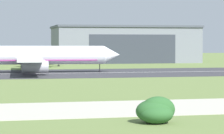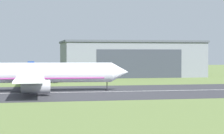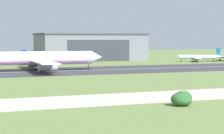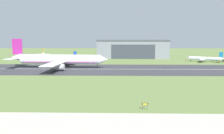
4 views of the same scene
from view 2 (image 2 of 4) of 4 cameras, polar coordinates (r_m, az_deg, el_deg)
name	(u,v)px [view 2 (image 2 of 4)]	position (r m, az deg, el deg)	size (l,w,h in m)	color
ground_plane	(157,126)	(64.24, 5.93, -7.70)	(641.23, 641.23, 0.00)	olive
runway_strip	(95,92)	(119.68, -2.21, -3.28)	(401.23, 44.28, 0.06)	#333338
runway_centreline	(95,92)	(119.68, -2.21, -3.26)	(361.11, 0.70, 0.01)	silver
hangar_building	(130,59)	(203.42, 2.41, 1.10)	(63.58, 35.03, 16.32)	slate
airplane_landing	(26,73)	(122.28, -11.22, -0.82)	(58.72, 54.73, 17.41)	silver
airplane_parked_east	(51,75)	(162.09, -8.03, -1.01)	(18.45, 16.98, 7.76)	silver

